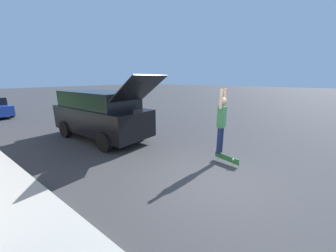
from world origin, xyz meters
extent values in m
plane|color=#333335|center=(0.00, 0.00, 0.00)|extent=(120.00, 120.00, 0.00)
cube|color=black|center=(0.53, 5.35, 0.86)|extent=(1.86, 4.70, 1.06)
cube|color=black|center=(0.53, 5.47, 1.72)|extent=(1.71, 3.67, 0.67)
cylinder|color=black|center=(-0.36, 6.81, 0.37)|extent=(0.24, 0.74, 0.74)
cylinder|color=black|center=(1.42, 6.81, 0.37)|extent=(0.24, 0.74, 0.74)
cylinder|color=black|center=(-0.36, 3.89, 0.37)|extent=(0.24, 0.74, 0.74)
cylinder|color=black|center=(1.42, 3.89, 0.37)|extent=(0.24, 0.74, 0.74)
cube|color=black|center=(0.53, 2.95, 2.25)|extent=(1.63, 1.30, 0.92)
cylinder|color=black|center=(-0.47, 16.76, 0.31)|extent=(0.20, 0.62, 0.62)
cylinder|color=black|center=(-0.47, 14.29, 0.31)|extent=(0.20, 0.62, 0.62)
cylinder|color=#192347|center=(1.24, 0.25, 0.72)|extent=(0.13, 0.13, 0.84)
cylinder|color=#192347|center=(1.41, 0.25, 0.72)|extent=(0.13, 0.13, 0.84)
cube|color=#337042|center=(1.33, 0.25, 1.46)|extent=(0.25, 0.20, 0.64)
sphere|color=tan|center=(1.33, 0.25, 1.94)|extent=(0.23, 0.23, 0.23)
cylinder|color=tan|center=(1.17, 0.25, 2.02)|extent=(0.09, 0.09, 0.57)
cylinder|color=tan|center=(1.49, 0.25, 2.02)|extent=(0.09, 0.09, 0.57)
cube|color=#337F3D|center=(1.33, 0.00, 0.18)|extent=(0.22, 0.82, 0.23)
cylinder|color=silver|center=(1.31, 0.27, 0.27)|extent=(0.03, 0.06, 0.06)
cylinder|color=silver|center=(1.34, 0.27, 0.09)|extent=(0.03, 0.06, 0.06)
cylinder|color=silver|center=(1.20, -0.24, 0.24)|extent=(0.03, 0.06, 0.06)
cylinder|color=silver|center=(1.24, -0.24, 0.07)|extent=(0.03, 0.06, 0.06)
camera|label=1|loc=(-4.10, -1.78, 2.61)|focal=20.00mm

